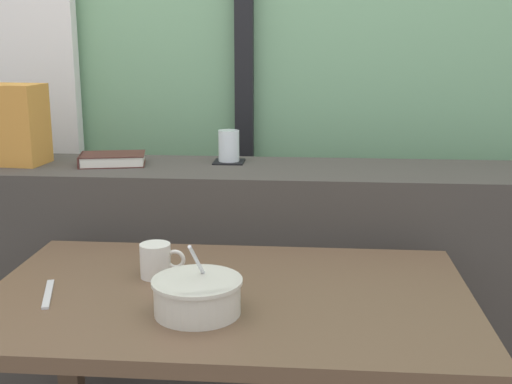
% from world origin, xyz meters
% --- Properties ---
extents(outdoor_backdrop, '(4.80, 0.08, 2.80)m').
position_xyz_m(outdoor_backdrop, '(0.00, 1.11, 1.40)').
color(outdoor_backdrop, '#7AAD7F').
rests_on(outdoor_backdrop, ground).
extents(curtain_left_panel, '(0.56, 0.06, 2.50)m').
position_xyz_m(curtain_left_panel, '(-0.92, 1.01, 1.25)').
color(curtain_left_panel, white).
rests_on(curtain_left_panel, ground).
extents(window_divider_post, '(0.07, 0.05, 2.60)m').
position_xyz_m(window_divider_post, '(0.01, 1.04, 1.30)').
color(window_divider_post, black).
rests_on(window_divider_post, ground).
extents(dark_console_ledge, '(2.80, 0.39, 0.86)m').
position_xyz_m(dark_console_ledge, '(0.00, 0.55, 0.43)').
color(dark_console_ledge, '#423D38').
rests_on(dark_console_ledge, ground).
extents(breakfast_table, '(1.13, 0.70, 0.69)m').
position_xyz_m(breakfast_table, '(0.09, -0.08, 0.58)').
color(breakfast_table, brown).
rests_on(breakfast_table, ground).
extents(coaster_square, '(0.10, 0.10, 0.00)m').
position_xyz_m(coaster_square, '(-0.00, 0.62, 0.86)').
color(coaster_square, black).
rests_on(coaster_square, dark_console_ledge).
extents(juice_glass, '(0.07, 0.07, 0.10)m').
position_xyz_m(juice_glass, '(-0.00, 0.62, 0.91)').
color(juice_glass, white).
rests_on(juice_glass, coaster_square).
extents(closed_book, '(0.23, 0.18, 0.04)m').
position_xyz_m(closed_book, '(-0.38, 0.56, 0.88)').
color(closed_book, '#47231E').
rests_on(closed_book, dark_console_ledge).
extents(soup_bowl, '(0.20, 0.20, 0.16)m').
position_xyz_m(soup_bowl, '(0.03, -0.21, 0.73)').
color(soup_bowl, beige).
rests_on(soup_bowl, breakfast_table).
extents(fork_utensil, '(0.07, 0.17, 0.01)m').
position_xyz_m(fork_utensil, '(-0.33, -0.14, 0.69)').
color(fork_utensil, silver).
rests_on(fork_utensil, breakfast_table).
extents(ceramic_mug, '(0.11, 0.08, 0.08)m').
position_xyz_m(ceramic_mug, '(-0.10, 0.00, 0.73)').
color(ceramic_mug, silver).
rests_on(ceramic_mug, breakfast_table).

